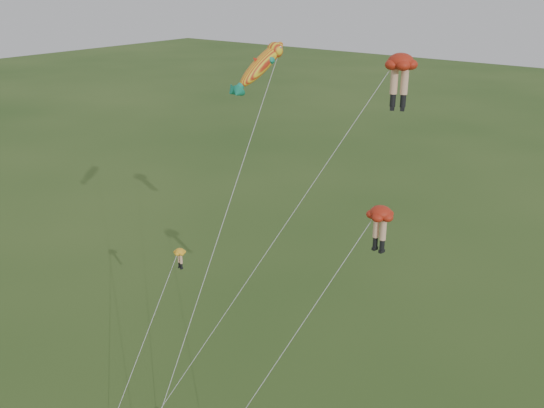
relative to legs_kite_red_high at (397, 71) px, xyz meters
The scene contains 4 objects.
legs_kite_red_high is the anchor object (origin of this frame).
legs_kite_red_mid 7.30m from the legs_kite_red_high, 70.35° to the right, with size 5.74×7.76×12.72m.
legs_kite_yellow 16.87m from the legs_kite_red_high, 155.66° to the right, with size 2.47×8.02×7.43m.
fish_kite 6.83m from the legs_kite_red_high, 159.43° to the right, with size 1.61×12.09×19.72m.
Camera 1 is at (19.78, -17.21, 22.67)m, focal length 40.00 mm.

